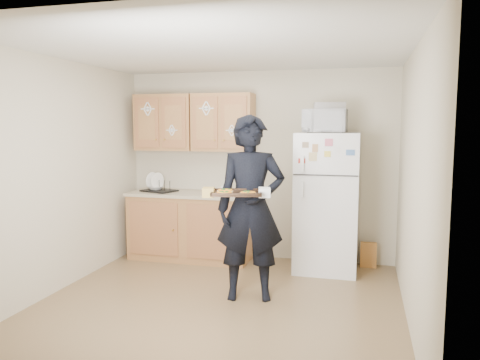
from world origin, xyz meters
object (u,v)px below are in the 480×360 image
object	(u,v)px
baking_tray	(236,193)
dish_rack	(159,185)
person	(251,208)
microwave	(325,121)
refrigerator	(327,202)

from	to	relation	value
baking_tray	dish_rack	world-z (taller)	baking_tray
person	dish_rack	xyz separation A→B (m)	(-1.56, 1.19, 0.04)
dish_rack	microwave	bearing A→B (deg)	-2.12
refrigerator	dish_rack	world-z (taller)	refrigerator
refrigerator	baking_tray	xyz separation A→B (m)	(-0.75, -1.45, 0.29)
person	baking_tray	xyz separation A→B (m)	(-0.07, -0.29, 0.19)
refrigerator	person	distance (m)	1.35
person	dish_rack	size ratio (longest dim) A/B	4.44
baking_tray	microwave	world-z (taller)	microwave
person	baking_tray	size ratio (longest dim) A/B	3.96
person	baking_tray	distance (m)	0.35
baking_tray	dish_rack	distance (m)	2.11
person	microwave	xyz separation A→B (m)	(0.64, 1.11, 0.89)
person	dish_rack	world-z (taller)	person
person	baking_tray	bearing A→B (deg)	-117.69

